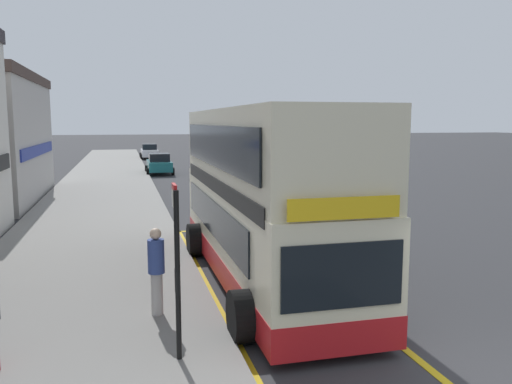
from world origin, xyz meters
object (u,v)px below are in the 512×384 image
at_px(bus_stop_sign, 177,259).
at_px(parked_car_teal_ahead, 159,164).
at_px(parked_car_white_behind, 149,151).
at_px(double_decker_bus, 262,201).
at_px(pedestrian_further_back, 156,268).

height_order(bus_stop_sign, parked_car_teal_ahead, bus_stop_sign).
relative_size(bus_stop_sign, parked_car_white_behind, 0.70).
xyz_separation_m(double_decker_bus, parked_car_teal_ahead, (-0.68, 28.51, -1.26)).
bearing_deg(parked_car_white_behind, parked_car_teal_ahead, 87.15).
relative_size(double_decker_bus, pedestrian_further_back, 5.67).
distance_m(bus_stop_sign, pedestrian_further_back, 2.20).
bearing_deg(double_decker_bus, bus_stop_sign, -121.17).
bearing_deg(parked_car_teal_ahead, bus_stop_sign, 86.21).
bearing_deg(bus_stop_sign, parked_car_teal_ahead, 86.65).
bearing_deg(parked_car_white_behind, bus_stop_sign, 85.24).
bearing_deg(pedestrian_further_back, parked_car_white_behind, 87.31).
height_order(parked_car_white_behind, pedestrian_further_back, pedestrian_further_back).
relative_size(double_decker_bus, parked_car_white_behind, 2.45).
bearing_deg(bus_stop_sign, double_decker_bus, 58.83).
relative_size(parked_car_white_behind, pedestrian_further_back, 2.32).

